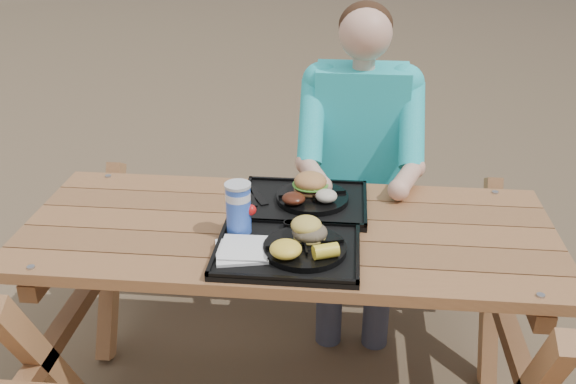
{
  "coord_description": "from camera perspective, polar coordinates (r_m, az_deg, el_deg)",
  "views": [
    {
      "loc": [
        0.19,
        -1.9,
        1.8
      ],
      "look_at": [
        0.0,
        0.0,
        0.88
      ],
      "focal_mm": 40.0,
      "sensor_mm": 36.0,
      "label": 1
    }
  ],
  "objects": [
    {
      "name": "mac_cheese",
      "position": [
        1.92,
        -0.2,
        -5.1
      ],
      "size": [
        0.1,
        0.1,
        0.05
      ],
      "primitive_type": "ellipsoid",
      "color": "yellow",
      "rests_on": "plate_near"
    },
    {
      "name": "tray_far",
      "position": [
        2.31,
        1.42,
        -1.04
      ],
      "size": [
        0.45,
        0.35,
        0.02
      ],
      "primitive_type": "cube",
      "color": "black",
      "rests_on": "picnic_table"
    },
    {
      "name": "picnic_table",
      "position": [
        2.38,
        0.0,
        -11.0
      ],
      "size": [
        1.8,
        1.49,
        0.75
      ],
      "primitive_type": null,
      "color": "#999999",
      "rests_on": "ground"
    },
    {
      "name": "diner",
      "position": [
        2.8,
        6.23,
        1.16
      ],
      "size": [
        0.48,
        0.84,
        1.28
      ],
      "primitive_type": null,
      "color": "#17A3A6",
      "rests_on": "ground"
    },
    {
      "name": "plate_far",
      "position": [
        2.31,
        2.19,
        -0.52
      ],
      "size": [
        0.26,
        0.26,
        0.02
      ],
      "primitive_type": "cylinder",
      "color": "black",
      "rests_on": "tray_far"
    },
    {
      "name": "corn_cob",
      "position": [
        1.92,
        3.37,
        -5.25
      ],
      "size": [
        0.1,
        0.1,
        0.04
      ],
      "primitive_type": null,
      "rotation": [
        0.0,
        0.0,
        0.39
      ],
      "color": "yellow",
      "rests_on": "plate_near"
    },
    {
      "name": "napkin_stack",
      "position": [
        1.99,
        -4.18,
        -5.19
      ],
      "size": [
        0.19,
        0.19,
        0.02
      ],
      "primitive_type": "cube",
      "rotation": [
        0.0,
        0.0,
        0.22
      ],
      "color": "white",
      "rests_on": "tray_near"
    },
    {
      "name": "tray_near",
      "position": [
        2.01,
        -0.06,
        -5.36
      ],
      "size": [
        0.45,
        0.35,
        0.02
      ],
      "primitive_type": "cube",
      "color": "black",
      "rests_on": "picnic_table"
    },
    {
      "name": "burger",
      "position": [
        2.31,
        2.01,
        1.3
      ],
      "size": [
        0.12,
        0.12,
        0.11
      ],
      "primitive_type": null,
      "color": "#BA7A41",
      "rests_on": "plate_far"
    },
    {
      "name": "baked_beans",
      "position": [
        2.24,
        0.5,
        -0.58
      ],
      "size": [
        0.08,
        0.08,
        0.04
      ],
      "primitive_type": "ellipsoid",
      "color": "#451A0D",
      "rests_on": "plate_far"
    },
    {
      "name": "condiment_mustard",
      "position": [
        2.09,
        2.04,
        -3.27
      ],
      "size": [
        0.05,
        0.05,
        0.03
      ],
      "primitive_type": "cylinder",
      "color": "yellow",
      "rests_on": "tray_near"
    },
    {
      "name": "cutlery_far",
      "position": [
        2.34,
        -2.75,
        -0.34
      ],
      "size": [
        0.1,
        0.15,
        0.01
      ],
      "primitive_type": "cube",
      "rotation": [
        0.0,
        0.0,
        0.49
      ],
      "color": "black",
      "rests_on": "tray_far"
    },
    {
      "name": "plate_near",
      "position": [
        2.0,
        1.5,
        -5.02
      ],
      "size": [
        0.26,
        0.26,
        0.02
      ],
      "primitive_type": "cylinder",
      "color": "black",
      "rests_on": "tray_near"
    },
    {
      "name": "potato_salad",
      "position": [
        2.25,
        3.42,
        -0.34
      ],
      "size": [
        0.08,
        0.08,
        0.04
      ],
      "primitive_type": "ellipsoid",
      "color": "beige",
      "rests_on": "plate_far"
    },
    {
      "name": "soda_cup",
      "position": [
        2.07,
        -4.42,
        -1.55
      ],
      "size": [
        0.08,
        0.08,
        0.16
      ],
      "primitive_type": "cylinder",
      "color": "blue",
      "rests_on": "tray_near"
    },
    {
      "name": "sandwich",
      "position": [
        2.0,
        1.96,
        -2.8
      ],
      "size": [
        0.1,
        0.1,
        0.11
      ],
      "primitive_type": null,
      "color": "gold",
      "rests_on": "plate_near"
    },
    {
      "name": "condiment_bbq",
      "position": [
        2.12,
        0.17,
        -2.98
      ],
      "size": [
        0.04,
        0.04,
        0.03
      ],
      "primitive_type": "cylinder",
      "color": "black",
      "rests_on": "tray_near"
    }
  ]
}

